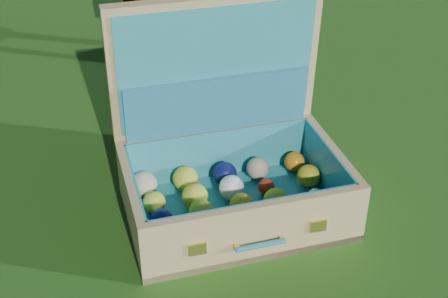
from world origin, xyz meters
TOP-DOWN VIEW (x-y plane):
  - ground at (0.00, 0.00)m, footprint 60.00×60.00m
  - suitcase at (-0.00, -0.08)m, footprint 0.58×0.45m

SIDE VIEW (x-z plane):
  - ground at x=0.00m, z-range 0.00..0.00m
  - suitcase at x=0.00m, z-range -0.11..0.40m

